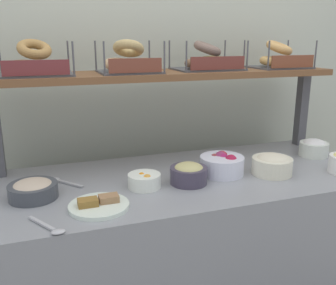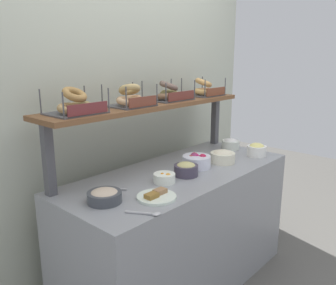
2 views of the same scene
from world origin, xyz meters
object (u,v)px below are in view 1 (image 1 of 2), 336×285
object	(u,v)px
bowl_beet_salad	(222,164)
serving_spoon_near_plate	(51,228)
bowl_tuna_salad	(33,189)
bowl_hummus	(189,173)
serving_plate_white	(99,205)
bagel_basket_plain	(129,61)
bowl_potato_salad	(272,164)
bagel_basket_sesame	(278,59)
bowl_cream_cheese	(314,147)
serving_spoon_by_edge	(61,181)
bowl_fruit_salad	(144,181)
bagel_basket_everything	(35,64)
bagel_basket_poppy	(207,60)

from	to	relation	value
bowl_beet_salad	serving_spoon_near_plate	size ratio (longest dim) A/B	1.24
bowl_tuna_salad	bowl_beet_salad	size ratio (longest dim) A/B	0.94
bowl_hummus	serving_plate_white	world-z (taller)	bowl_hummus
serving_plate_white	bagel_basket_plain	world-z (taller)	bagel_basket_plain
bowl_potato_salad	serving_spoon_near_plate	world-z (taller)	bowl_potato_salad
bowl_hummus	bowl_beet_salad	xyz separation A→B (m)	(0.18, 0.06, 0.00)
bowl_potato_salad	serving_plate_white	xyz separation A→B (m)	(-0.78, -0.10, -0.03)
bagel_basket_sesame	bowl_beet_salad	bearing A→B (deg)	-147.43
bowl_cream_cheese	serving_spoon_by_edge	size ratio (longest dim) A/B	1.00
bowl_cream_cheese	bagel_basket_plain	bearing A→B (deg)	167.75
serving_spoon_by_edge	bowl_potato_salad	bearing A→B (deg)	-12.56
bagel_basket_plain	bagel_basket_sesame	world-z (taller)	bagel_basket_plain
bowl_tuna_salad	serving_plate_white	xyz separation A→B (m)	(0.22, -0.17, -0.02)
bowl_hummus	bagel_basket_sesame	xyz separation A→B (m)	(0.64, 0.35, 0.43)
bowl_fruit_salad	serving_plate_white	xyz separation A→B (m)	(-0.21, -0.13, -0.02)
bowl_fruit_salad	bagel_basket_sesame	distance (m)	0.99
serving_spoon_near_plate	bagel_basket_everything	size ratio (longest dim) A/B	0.52
bowl_hummus	bowl_fruit_salad	bearing A→B (deg)	175.36
bowl_hummus	bagel_basket_poppy	xyz separation A→B (m)	(0.24, 0.36, 0.43)
bowl_fruit_salad	bowl_cream_cheese	size ratio (longest dim) A/B	0.93
bagel_basket_everything	bagel_basket_plain	distance (m)	0.40
bagel_basket_poppy	bagel_basket_plain	bearing A→B (deg)	-176.50
serving_plate_white	serving_spoon_by_edge	xyz separation A→B (m)	(-0.11, 0.29, -0.00)
bowl_potato_salad	serving_spoon_by_edge	size ratio (longest dim) A/B	1.23
bowl_cream_cheese	bagel_basket_plain	size ratio (longest dim) A/B	0.52
bowl_potato_salad	bagel_basket_everything	bearing A→B (deg)	159.02
bowl_beet_salad	serving_spoon_by_edge	xyz separation A→B (m)	(-0.68, 0.12, -0.04)
bowl_fruit_salad	bowl_tuna_salad	world-z (taller)	bowl_tuna_salad
bagel_basket_everything	bowl_beet_salad	bearing A→B (deg)	-21.30
bowl_potato_salad	bowl_cream_cheese	xyz separation A→B (m)	(0.36, 0.16, -0.00)
serving_plate_white	bagel_basket_poppy	xyz separation A→B (m)	(0.63, 0.48, 0.47)
bowl_tuna_salad	serving_plate_white	distance (m)	0.28
bowl_potato_salad	bowl_beet_salad	xyz separation A→B (m)	(-0.21, 0.07, -0.00)
serving_spoon_by_edge	bagel_basket_poppy	distance (m)	0.89
bagel_basket_poppy	bowl_tuna_salad	bearing A→B (deg)	-159.90
bowl_fruit_salad	bagel_basket_poppy	world-z (taller)	bagel_basket_poppy
bowl_potato_salad	bagel_basket_poppy	xyz separation A→B (m)	(-0.15, 0.38, 0.43)
serving_spoon_by_edge	bagel_basket_plain	size ratio (longest dim) A/B	0.52
serving_plate_white	bowl_cream_cheese	bearing A→B (deg)	12.65
bagel_basket_plain	serving_plate_white	bearing A→B (deg)	-116.97
bagel_basket_plain	bowl_cream_cheese	bearing A→B (deg)	-12.25
bowl_fruit_salad	bowl_beet_salad	xyz separation A→B (m)	(0.37, 0.04, 0.02)
bagel_basket_everything	bagel_basket_plain	xyz separation A→B (m)	(0.40, -0.01, 0.00)
bowl_tuna_salad	bagel_basket_sesame	world-z (taller)	bagel_basket_sesame
bagel_basket_everything	bagel_basket_poppy	world-z (taller)	bagel_basket_everything
bowl_cream_cheese	bagel_basket_sesame	bearing A→B (deg)	117.33
bowl_fruit_salad	serving_spoon_near_plate	distance (m)	0.45
bagel_basket_poppy	bowl_fruit_salad	bearing A→B (deg)	-140.73
bowl_hummus	bagel_basket_plain	distance (m)	0.57
serving_spoon_by_edge	bagel_basket_everything	xyz separation A→B (m)	(-0.06, 0.17, 0.47)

